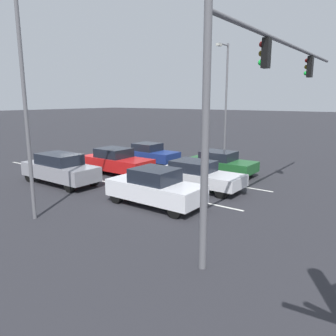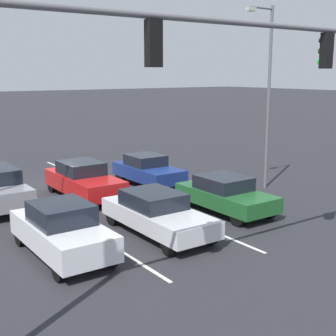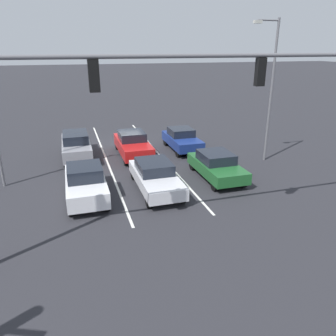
% 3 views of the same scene
% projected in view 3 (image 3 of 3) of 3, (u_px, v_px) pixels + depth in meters
% --- Properties ---
extents(ground_plane, '(240.00, 240.00, 0.00)m').
position_uv_depth(ground_plane, '(125.00, 144.00, 24.25)').
color(ground_plane, '#28282D').
extents(lane_stripe_left_divider, '(0.12, 17.97, 0.01)m').
position_uv_depth(lane_stripe_left_divider, '(159.00, 154.00, 22.05)').
color(lane_stripe_left_divider, silver).
rests_on(lane_stripe_left_divider, ground_plane).
extents(lane_stripe_center_divider, '(0.12, 17.97, 0.01)m').
position_uv_depth(lane_stripe_center_divider, '(106.00, 159.00, 21.09)').
color(lane_stripe_center_divider, silver).
rests_on(lane_stripe_center_divider, ground_plane).
extents(car_white_rightlane_front, '(1.78, 4.27, 1.63)m').
position_uv_depth(car_white_rightlane_front, '(86.00, 182.00, 15.35)').
color(car_white_rightlane_front, silver).
rests_on(car_white_rightlane_front, ground_plane).
extents(car_silver_midlane_front, '(1.82, 4.68, 1.43)m').
position_uv_depth(car_silver_midlane_front, '(155.00, 176.00, 16.31)').
color(car_silver_midlane_front, silver).
rests_on(car_silver_midlane_front, ground_plane).
extents(car_darkgreen_leftlane_front, '(1.86, 4.21, 1.41)m').
position_uv_depth(car_darkgreen_leftlane_front, '(216.00, 165.00, 17.81)').
color(car_darkgreen_leftlane_front, '#1E5928').
rests_on(car_darkgreen_leftlane_front, ground_plane).
extents(car_red_midlane_second, '(1.83, 4.62, 1.57)m').
position_uv_depth(car_red_midlane_second, '(133.00, 144.00, 21.46)').
color(car_red_midlane_second, red).
rests_on(car_red_midlane_second, ground_plane).
extents(car_gray_rightlane_second, '(1.74, 4.71, 1.65)m').
position_uv_depth(car_gray_rightlane_second, '(76.00, 145.00, 21.04)').
color(car_gray_rightlane_second, gray).
rests_on(car_gray_rightlane_second, ground_plane).
extents(car_navy_leftlane_second, '(1.77, 4.02, 1.48)m').
position_uv_depth(car_navy_leftlane_second, '(182.00, 139.00, 22.67)').
color(car_navy_leftlane_second, navy).
rests_on(car_navy_leftlane_second, ground_plane).
extents(traffic_signal_gantry, '(12.98, 0.37, 7.09)m').
position_uv_depth(traffic_signal_gantry, '(100.00, 102.00, 10.05)').
color(traffic_signal_gantry, slate).
rests_on(traffic_signal_gantry, ground_plane).
extents(street_lamp_left_shoulder, '(1.61, 0.24, 8.29)m').
position_uv_depth(street_lamp_left_shoulder, '(270.00, 84.00, 19.20)').
color(street_lamp_left_shoulder, slate).
rests_on(street_lamp_left_shoulder, ground_plane).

